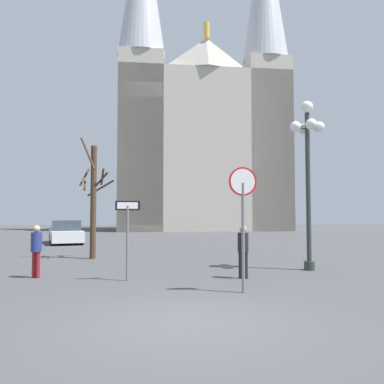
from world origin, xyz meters
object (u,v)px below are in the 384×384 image
Objects in this scene: bare_tree at (93,198)px; pedestrian_standing at (36,246)px; pedestrian_walking at (243,247)px; parked_car_near_white at (66,232)px; cathedral at (202,121)px; stop_sign at (243,206)px; one_way_arrow_sign at (127,229)px; street_lamp at (308,153)px.

pedestrian_standing is at bearing -96.80° from bare_tree.
pedestrian_standing is at bearing 176.98° from pedestrian_walking.
bare_tree is 1.05× the size of parked_car_near_white.
cathedral is 38.00m from stop_sign.
pedestrian_walking is at bearing 4.93° from one_way_arrow_sign.
pedestrian_walking is at bearing -43.84° from bare_tree.
cathedral is 36.35m from pedestrian_walking.
bare_tree is (-8.12, 3.70, -1.41)m from street_lamp.
cathedral is at bearing 78.30° from pedestrian_standing.
bare_tree is (-5.25, 7.47, 0.48)m from stop_sign.
one_way_arrow_sign is at bearing 149.34° from stop_sign.
pedestrian_walking is at bearing -146.75° from street_lamp.
one_way_arrow_sign is 6.17m from bare_tree.
bare_tree reaches higher than one_way_arrow_sign.
pedestrian_standing reaches higher than pedestrian_walking.
cathedral is at bearing 83.01° from one_way_arrow_sign.
bare_tree is 5.34m from pedestrian_standing.
stop_sign is at bearing -22.54° from pedestrian_standing.
street_lamp is at bearing 8.71° from pedestrian_standing.
cathedral is at bearing 63.15° from parked_car_near_white.
parked_car_near_white is (-5.88, 14.63, -0.80)m from one_way_arrow_sign.
parked_car_near_white is 3.17× the size of pedestrian_walking.
stop_sign is 6.44m from pedestrian_standing.
pedestrian_walking is 6.20m from pedestrian_standing.
parked_car_near_white is at bearing 118.51° from stop_sign.
bare_tree is at bearing 125.10° from stop_sign.
street_lamp is (5.93, 1.95, 2.52)m from one_way_arrow_sign.
pedestrian_walking is (5.59, -5.37, -1.66)m from bare_tree.
street_lamp is 9.04m from bare_tree.
one_way_arrow_sign is 3.45m from pedestrian_walking.
street_lamp is 4.32m from pedestrian_walking.
parked_car_near_white is at bearing 102.39° from pedestrian_standing.
stop_sign is (-1.19, -36.43, -10.74)m from cathedral.
stop_sign is at bearing -99.14° from pedestrian_walking.
pedestrian_walking is at bearing 80.86° from stop_sign.
street_lamp reaches higher than one_way_arrow_sign.
parked_car_near_white is at bearing 112.30° from bare_tree.
one_way_arrow_sign is at bearing -68.12° from parked_car_near_white.
street_lamp reaches higher than pedestrian_walking.
bare_tree is 3.32× the size of pedestrian_walking.
one_way_arrow_sign is at bearing -96.99° from cathedral.
parked_car_near_white is (-3.68, 8.97, -1.90)m from bare_tree.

